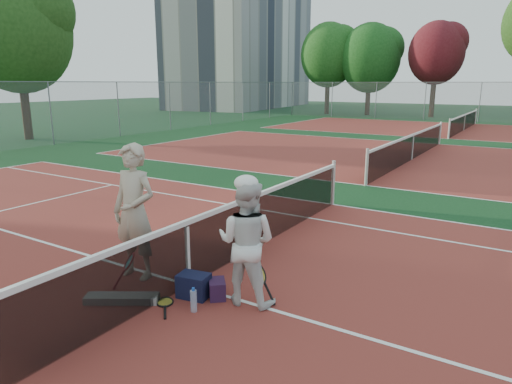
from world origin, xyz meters
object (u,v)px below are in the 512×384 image
at_px(racket_black_held, 260,284).
at_px(racket_red, 130,271).
at_px(apartment_block, 244,45).
at_px(sports_bag_purple, 217,289).
at_px(net_main, 188,253).
at_px(player_a, 135,212).
at_px(player_b, 247,242).
at_px(racket_spare, 165,302).
at_px(water_bottle, 194,301).
at_px(sports_bag_navy, 194,286).

bearing_deg(racket_black_held, racket_red, 13.26).
bearing_deg(racket_red, apartment_block, 68.51).
relative_size(racket_black_held, sports_bag_purple, 1.69).
bearing_deg(racket_black_held, net_main, 0.40).
xyz_separation_m(net_main, player_a, (-0.89, -0.15, 0.53)).
relative_size(player_b, racket_spare, 2.87).
xyz_separation_m(net_main, apartment_block, (-28.00, 44.00, 6.99)).
bearing_deg(net_main, sports_bag_purple, -8.99).
bearing_deg(apartment_block, water_bottle, -57.34).
xyz_separation_m(apartment_block, player_a, (27.11, -44.15, -6.46)).
bearing_deg(racket_red, sports_bag_navy, -38.54).
relative_size(apartment_block, water_bottle, 73.33).
xyz_separation_m(net_main, racket_spare, (0.08, -0.61, -0.49)).
distance_m(net_main, player_a, 1.05).
height_order(sports_bag_purple, water_bottle, water_bottle).
bearing_deg(water_bottle, racket_black_held, 49.14).
relative_size(racket_spare, sports_bag_navy, 1.39).
distance_m(apartment_block, player_b, 53.09).
bearing_deg(racket_spare, player_b, -98.35).
xyz_separation_m(apartment_block, water_bottle, (28.58, -44.58, -7.35)).
bearing_deg(water_bottle, sports_bag_navy, 129.24).
height_order(net_main, sports_bag_navy, net_main).
bearing_deg(player_b, racket_spare, 25.45).
relative_size(sports_bag_purple, water_bottle, 1.07).
xyz_separation_m(player_a, player_b, (1.90, 0.19, -0.18)).
height_order(net_main, apartment_block, apartment_block).
distance_m(racket_spare, sports_bag_purple, 0.74).
xyz_separation_m(player_a, water_bottle, (1.47, -0.43, -0.89)).
bearing_deg(player_a, sports_bag_navy, -9.17).
xyz_separation_m(net_main, racket_black_held, (1.18, 0.11, -0.24)).
distance_m(apartment_block, sports_bag_navy, 53.04).
distance_m(player_b, sports_bag_navy, 1.03).
distance_m(net_main, water_bottle, 0.90).
bearing_deg(player_b, sports_bag_navy, 12.74).
xyz_separation_m(sports_bag_navy, water_bottle, (0.27, -0.33, -0.02)).
height_order(apartment_block, racket_black_held, apartment_block).
relative_size(net_main, apartment_block, 0.50).
bearing_deg(player_a, player_b, 1.24).
bearing_deg(apartment_block, sports_bag_purple, -57.03).
height_order(player_b, racket_black_held, player_b).
distance_m(player_b, racket_black_held, 0.62).
relative_size(player_b, water_bottle, 5.73).
height_order(racket_spare, sports_bag_navy, sports_bag_navy).
bearing_deg(racket_red, racket_black_held, -34.66).
height_order(player_a, player_b, player_a).
bearing_deg(player_b, net_main, -7.33).
bearing_deg(apartment_block, player_b, -56.58).
distance_m(apartment_block, racket_spare, 53.24).
distance_m(net_main, racket_red, 0.89).
relative_size(net_main, player_a, 5.27).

